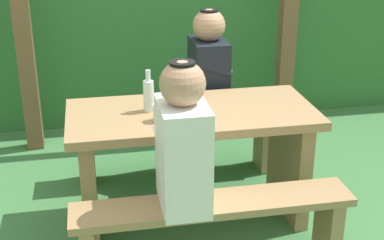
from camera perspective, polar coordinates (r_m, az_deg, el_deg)
ground_plane at (r=3.41m, az=-0.00°, el=-10.05°), size 12.00×12.00×0.00m
hedge_backdrop at (r=4.84m, az=-4.35°, el=11.80°), size 6.40×0.67×1.89m
pergola_post_left at (r=4.18m, az=-17.20°, el=9.27°), size 0.12×0.12×1.90m
pergola_post_right at (r=4.44m, az=9.96°, el=10.63°), size 0.12×0.12×1.90m
picnic_table at (r=3.18m, az=-0.00°, el=-2.71°), size 1.40×0.64×0.70m
bench_near at (r=2.78m, az=2.22°, el=-10.61°), size 1.40×0.24×0.44m
bench_far at (r=3.75m, az=-1.62°, el=-1.44°), size 1.40×0.24×0.44m
person_white_shirt at (r=2.54m, az=-0.96°, el=-2.26°), size 0.25×0.35×0.72m
person_black_coat at (r=3.63m, az=1.73°, el=5.41°), size 0.25×0.35×0.72m
drinking_glass at (r=2.94m, az=-3.34°, el=0.80°), size 0.08×0.08×0.10m
bottle_left at (r=3.11m, az=0.43°, el=3.01°), size 0.06×0.06×0.23m
bottle_right at (r=3.06m, az=-4.53°, el=2.64°), size 0.06×0.06×0.24m
cell_phone at (r=3.05m, az=-1.35°, el=0.77°), size 0.08×0.15×0.01m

